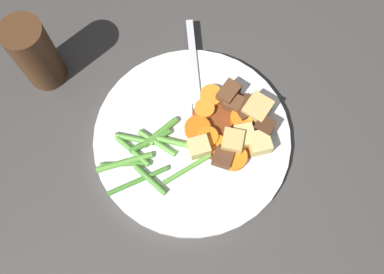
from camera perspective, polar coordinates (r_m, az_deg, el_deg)
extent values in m
plane|color=#423F3D|center=(0.59, 0.00, -0.43)|extent=(3.00, 3.00, 0.00)
cylinder|color=white|center=(0.59, 0.00, -0.22)|extent=(0.26, 0.26, 0.01)
cylinder|color=brown|center=(0.59, 4.72, 1.42)|extent=(0.10, 0.10, 0.00)
cylinder|color=orange|center=(0.60, 2.54, 5.38)|extent=(0.04, 0.04, 0.01)
cylinder|color=orange|center=(0.59, 6.52, 2.43)|extent=(0.04, 0.04, 0.01)
cylinder|color=orange|center=(0.57, 2.05, -0.05)|extent=(0.04, 0.04, 0.01)
cylinder|color=orange|center=(0.59, 1.64, 3.66)|extent=(0.03, 0.03, 0.01)
cylinder|color=orange|center=(0.58, 0.74, 1.07)|extent=(0.05, 0.05, 0.01)
cylinder|color=orange|center=(0.57, 3.28, -1.03)|extent=(0.03, 0.03, 0.01)
cylinder|color=orange|center=(0.57, 5.48, -2.68)|extent=(0.04, 0.04, 0.01)
cube|color=#E5CC7A|center=(0.57, 1.27, -1.16)|extent=(0.03, 0.03, 0.02)
cube|color=#E5CC7A|center=(0.57, 6.91, 0.10)|extent=(0.03, 0.03, 0.02)
cube|color=#DBBC6B|center=(0.59, 8.52, 3.60)|extent=(0.05, 0.04, 0.02)
cube|color=#E5CC7A|center=(0.57, 8.79, -0.79)|extent=(0.03, 0.03, 0.02)
cube|color=#DBBC6B|center=(0.57, 5.31, -0.63)|extent=(0.04, 0.04, 0.03)
cube|color=#4C2B19|center=(0.58, 9.43, 1.25)|extent=(0.03, 0.03, 0.02)
cube|color=brown|center=(0.59, 4.77, 5.65)|extent=(0.04, 0.03, 0.03)
cube|color=#4C2B19|center=(0.59, 6.95, 3.76)|extent=(0.03, 0.03, 0.02)
cube|color=#56331E|center=(0.56, 4.04, -2.77)|extent=(0.03, 0.03, 0.02)
cube|color=brown|center=(0.59, 5.39, 4.40)|extent=(0.03, 0.03, 0.02)
cylinder|color=#66AD42|center=(0.58, -7.55, -0.25)|extent=(0.05, 0.04, 0.01)
cylinder|color=#4C8E33|center=(0.57, -8.72, -3.52)|extent=(0.06, 0.03, 0.01)
cylinder|color=#66AD42|center=(0.56, -0.63, -4.20)|extent=(0.07, 0.01, 0.01)
cylinder|color=#599E38|center=(0.58, -4.20, 0.63)|extent=(0.06, 0.02, 0.01)
cylinder|color=#66AD42|center=(0.57, -8.83, -3.29)|extent=(0.07, 0.02, 0.01)
cylinder|color=#4C8E33|center=(0.56, -7.08, -5.70)|extent=(0.08, 0.01, 0.01)
cylinder|color=#4C8E33|center=(0.56, -5.47, -5.57)|extent=(0.03, 0.05, 0.01)
cylinder|color=#599E38|center=(0.58, -7.75, -1.83)|extent=(0.03, 0.06, 0.01)
cylinder|color=#4C8E33|center=(0.58, -5.52, -0.52)|extent=(0.06, 0.01, 0.01)
cylinder|color=#66AD42|center=(0.58, -4.59, -0.77)|extent=(0.03, 0.05, 0.01)
cylinder|color=#66AD42|center=(0.57, -2.02, -0.54)|extent=(0.06, 0.05, 0.01)
cube|color=silver|center=(0.63, 0.11, 10.66)|extent=(0.05, 0.11, 0.00)
cube|color=silver|center=(0.60, 0.69, 5.12)|extent=(0.03, 0.02, 0.00)
cylinder|color=silver|center=(0.59, 0.05, 2.36)|extent=(0.02, 0.04, 0.00)
cylinder|color=silver|center=(0.59, 0.66, 2.42)|extent=(0.02, 0.04, 0.00)
cylinder|color=silver|center=(0.59, 1.26, 2.47)|extent=(0.02, 0.04, 0.00)
cylinder|color=silver|center=(0.59, 1.87, 2.52)|extent=(0.02, 0.04, 0.00)
cylinder|color=#4C2D19|center=(0.62, -19.83, 10.18)|extent=(0.05, 0.05, 0.11)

